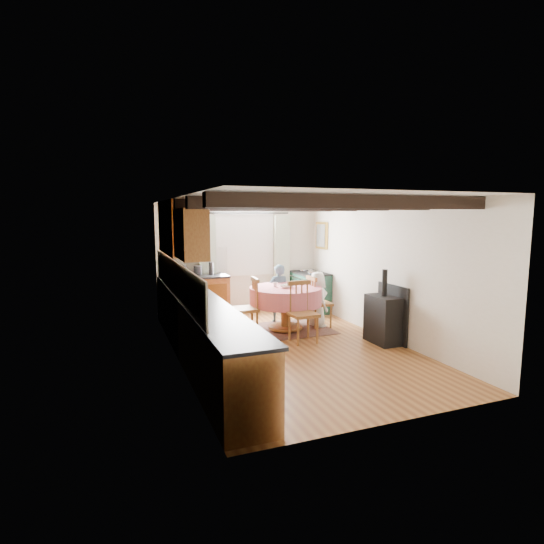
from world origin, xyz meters
name	(u,v)px	position (x,y,z in m)	size (l,w,h in m)	color
floor	(290,347)	(0.00, 0.00, 0.00)	(3.60, 5.50, 0.00)	#9B6632
ceiling	(290,199)	(0.00, 0.00, 2.40)	(3.60, 5.50, 0.00)	white
wall_back	(240,259)	(0.00, 2.75, 1.20)	(3.60, 0.00, 2.40)	silver
wall_front	(398,311)	(0.00, -2.75, 1.20)	(3.60, 0.00, 2.40)	silver
wall_left	(177,281)	(-1.80, 0.00, 1.20)	(0.00, 5.50, 2.40)	silver
wall_right	(384,270)	(1.80, 0.00, 1.20)	(0.00, 5.50, 2.40)	silver
beam_a	(360,202)	(0.00, -2.00, 2.31)	(3.60, 0.16, 0.16)	black
beam_b	(320,204)	(0.00, -1.00, 2.31)	(3.60, 0.16, 0.16)	black
beam_c	(290,205)	(0.00, 0.00, 2.31)	(3.60, 0.16, 0.16)	black
beam_d	(268,206)	(0.00, 1.00, 2.31)	(3.60, 0.16, 0.16)	black
beam_e	(250,207)	(0.00, 2.00, 2.31)	(3.60, 0.16, 0.16)	black
splash_left	(175,278)	(-1.78, 0.30, 1.20)	(0.02, 4.50, 0.55)	beige
splash_back	(195,261)	(-1.00, 2.73, 1.20)	(1.40, 0.02, 0.55)	beige
base_cabinet_left	(198,330)	(-1.50, 0.00, 0.44)	(0.60, 5.30, 0.88)	#A06D2F
base_cabinet_back	(196,298)	(-1.05, 2.45, 0.44)	(1.30, 0.60, 0.88)	#A06D2F
worktop_left	(199,300)	(-1.48, 0.00, 0.90)	(0.64, 5.30, 0.04)	black
worktop_back	(196,277)	(-1.05, 2.43, 0.90)	(1.30, 0.64, 0.04)	black
wall_cabinet_glass	(175,227)	(-1.63, 1.20, 1.95)	(0.34, 1.80, 0.90)	#A06D2F
wall_cabinet_solid	(191,234)	(-1.63, -0.30, 1.90)	(0.34, 0.90, 0.70)	#A06D2F
window_frame	(245,241)	(0.10, 2.73, 1.60)	(1.34, 0.03, 1.54)	white
window_pane	(244,241)	(0.10, 2.74, 1.60)	(1.20, 0.01, 1.40)	white
curtain_left	(208,265)	(-0.75, 2.65, 1.10)	(0.35, 0.10, 2.10)	beige
curtain_right	(282,262)	(0.95, 2.65, 1.10)	(0.35, 0.10, 2.10)	beige
curtain_rod	(245,213)	(0.10, 2.65, 2.20)	(0.03, 0.03, 2.00)	black
wall_picture	(322,236)	(1.77, 2.30, 1.70)	(0.04, 0.50, 0.60)	gold
wall_plate	(285,235)	(1.05, 2.72, 1.70)	(0.30, 0.30, 0.02)	silver
rug	(285,329)	(0.36, 1.03, 0.01)	(1.66, 1.29, 0.01)	#3F2117
dining_table	(285,309)	(0.36, 1.03, 0.41)	(1.35, 1.35, 0.82)	#BE6989
chair_near	(303,312)	(0.34, 0.19, 0.52)	(0.45, 0.47, 1.04)	brown
chair_left	(245,307)	(-0.46, 0.93, 0.53)	(0.45, 0.47, 1.05)	brown
chair_right	(319,301)	(1.06, 1.00, 0.50)	(0.43, 0.45, 1.00)	brown
aga_range	(309,291)	(1.47, 2.27, 0.45)	(0.64, 0.98, 0.91)	#194032
cast_iron_stove	(384,307)	(1.58, -0.33, 0.63)	(0.38, 0.63, 1.26)	black
child_far	(279,293)	(0.47, 1.65, 0.59)	(0.43, 0.28, 1.18)	#365160
child_right	(317,299)	(1.02, 1.02, 0.54)	(0.53, 0.34, 1.08)	white
bowl_a	(285,287)	(0.33, 0.96, 0.84)	(0.21, 0.21, 0.05)	silver
bowl_b	(289,286)	(0.40, 0.98, 0.85)	(0.20, 0.20, 0.06)	silver
cup	(275,285)	(0.20, 1.15, 0.86)	(0.09, 0.09, 0.08)	silver
canister_tall	(184,270)	(-1.28, 2.51, 1.03)	(0.13, 0.13, 0.22)	#262628
canister_wide	(198,270)	(-0.99, 2.53, 1.02)	(0.18, 0.18, 0.19)	#262628
canister_slim	(211,269)	(-0.73, 2.42, 1.05)	(0.10, 0.10, 0.27)	#262628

